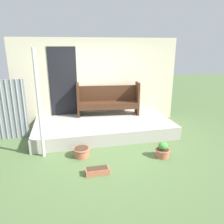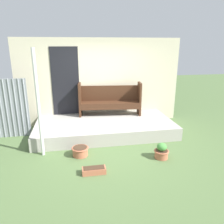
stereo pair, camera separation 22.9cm
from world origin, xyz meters
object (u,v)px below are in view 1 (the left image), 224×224
at_px(support_post, 39,106).
at_px(flower_pot_left, 82,152).
at_px(planter_box_rect, 97,171).
at_px(flower_pot_middle, 163,150).
at_px(bench, 108,99).

distance_m(support_post, flower_pot_left, 1.36).
bearing_deg(planter_box_rect, flower_pot_middle, 12.68).
bearing_deg(bench, flower_pot_middle, -65.29).
relative_size(bench, planter_box_rect, 4.09).
bearing_deg(flower_pot_left, flower_pot_middle, -13.52).
height_order(support_post, bench, support_post).
height_order(bench, flower_pot_middle, bench).
relative_size(bench, flower_pot_middle, 5.28).
relative_size(support_post, flower_pot_middle, 6.62).
bearing_deg(support_post, flower_pot_left, -13.04).
height_order(support_post, flower_pot_middle, support_post).
bearing_deg(flower_pot_left, planter_box_rect, -72.90).
distance_m(support_post, bench, 2.47).
bearing_deg(flower_pot_middle, bench, 108.81).
relative_size(support_post, planter_box_rect, 5.12).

